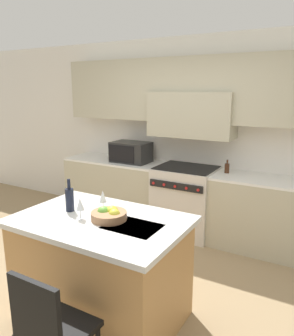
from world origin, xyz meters
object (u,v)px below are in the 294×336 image
range_stove (185,200)px  microwave (131,152)px  island_chair (50,328)px  oil_bottle_on_counter (227,168)px  wine_glass_far (103,197)px  fruit_bowl (109,215)px  wine_glass_near (80,205)px  wine_bottle (70,199)px

range_stove → microwave: microwave is taller
range_stove → island_chair: 2.82m
oil_bottle_on_counter → range_stove: bearing=-171.8°
range_stove → wine_glass_far: 1.94m
fruit_bowl → oil_bottle_on_counter: oil_bottle_on_counter is taller
wine_glass_far → fruit_bowl: wine_glass_far is taller
range_stove → wine_glass_near: wine_glass_near is taller
range_stove → microwave: bearing=178.8°
island_chair → wine_glass_far: bearing=107.1°
range_stove → fruit_bowl: (0.16, -1.98, 0.50)m
wine_glass_near → fruit_bowl: size_ratio=0.63×
wine_glass_near → fruit_bowl: (0.21, 0.12, -0.09)m
wine_bottle → oil_bottle_on_counter: wine_bottle is taller
wine_glass_near → wine_glass_far: bearing=80.9°
island_chair → wine_bottle: 1.11m
microwave → oil_bottle_on_counter: size_ratio=3.23×
microwave → fruit_bowl: 2.27m
range_stove → wine_glass_far: bearing=-90.3°
microwave → fruit_bowl: (1.06, -2.00, -0.10)m
island_chair → oil_bottle_on_counter: size_ratio=5.25×
microwave → island_chair: 3.11m
island_chair → wine_glass_far: size_ratio=4.92×
wine_bottle → wine_glass_far: bearing=31.3°
range_stove → wine_glass_near: 2.18m
wine_glass_far → wine_glass_near: bearing=-99.1°
range_stove → fruit_bowl: 2.05m
wine_glass_far → oil_bottle_on_counter: bearing=74.1°
wine_glass_far → oil_bottle_on_counter: (0.55, 1.92, -0.07)m
range_stove → wine_bottle: bearing=-97.4°
island_chair → microwave: bearing=112.9°
microwave → wine_bottle: wine_bottle is taller
range_stove → wine_glass_near: bearing=-91.4°
fruit_bowl → wine_glass_far: bearing=140.6°
wine_bottle → wine_glass_near: size_ratio=1.57×
island_chair → wine_glass_far: (-0.30, 0.96, 0.54)m
microwave → wine_glass_near: size_ratio=3.03×
microwave → wine_bottle: 2.12m
wine_glass_near → oil_bottle_on_counter: (0.59, 2.18, -0.07)m
wine_bottle → range_stove: bearing=82.6°
microwave → wine_glass_far: bearing=-64.3°
wine_bottle → microwave: bearing=107.8°
range_stove → fruit_bowl: fruit_bowl is taller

